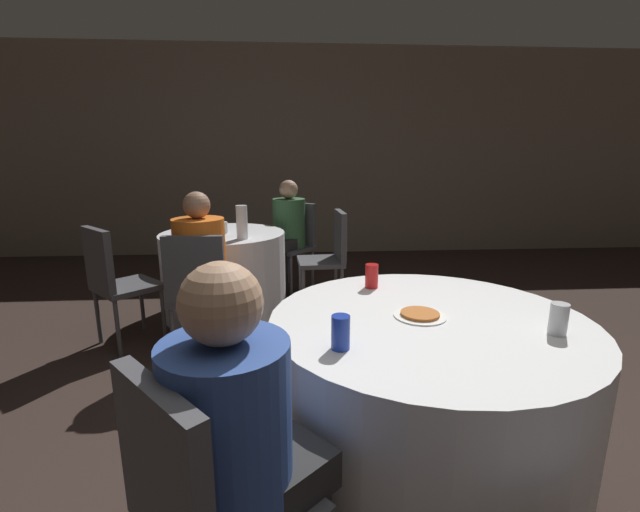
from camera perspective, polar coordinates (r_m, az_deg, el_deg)
ground_plane at (r=2.09m, az=9.45°, el=-28.52°), size 16.00×16.00×0.00m
wall_back at (r=6.09m, az=-0.14°, el=13.54°), size 16.00×0.06×2.80m
table_near at (r=2.01m, az=13.71°, el=-17.65°), size 1.33×1.33×0.73m
table_far at (r=3.88m, az=-12.60°, el=-2.25°), size 1.07×1.07×0.73m
chair_near_southwest at (r=1.28m, az=-15.68°, el=-28.89°), size 0.56×0.56×0.90m
chair_far_east at (r=3.86m, az=1.41°, el=0.72°), size 0.43×0.42×0.90m
chair_far_northeast at (r=4.48m, az=-3.31°, el=2.48°), size 0.57×0.57×0.90m
chair_far_southwest at (r=3.40m, az=-25.84°, el=-2.43°), size 0.57×0.57×0.90m
chair_far_south at (r=2.94m, az=-15.87°, el=-3.91°), size 0.41×0.41×0.90m
person_green_jacket at (r=4.35m, az=-4.76°, el=2.62°), size 0.46×0.47×1.14m
person_blue_shirt at (r=1.32m, az=-9.02°, el=-24.69°), size 0.47×0.46×1.15m
person_orange_shirt at (r=3.07m, az=-15.27°, el=-2.16°), size 0.34×0.51×1.15m
pizza_plate_near at (r=1.86m, az=13.17°, el=-7.63°), size 0.22×0.22×0.02m
soda_can_blue at (r=1.51m, az=2.76°, el=-10.14°), size 0.07×0.07×0.12m
soda_can_silver at (r=1.85m, az=29.21°, el=-7.34°), size 0.07×0.07×0.12m
soda_can_red at (r=2.19m, az=7.01°, el=-2.67°), size 0.07×0.07×0.12m
bottle_far at (r=3.47m, az=-10.37°, el=4.45°), size 0.09×0.09×0.27m
cup_far at (r=3.77m, az=-12.74°, el=3.73°), size 0.07×0.07×0.10m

